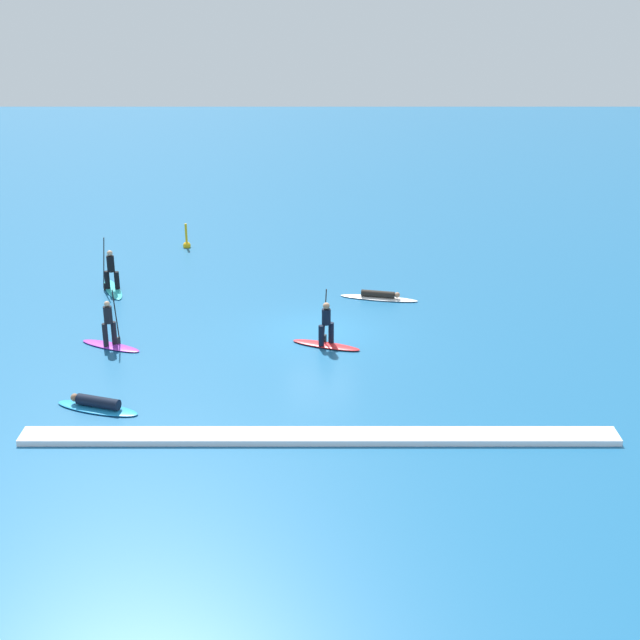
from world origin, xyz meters
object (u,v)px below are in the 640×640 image
surfer_on_blue_board (97,405)px  surfer_on_purple_board (110,334)px  surfer_on_teal_board (112,279)px  surfer_on_red_board (327,335)px  surfer_on_white_board (380,296)px  marker_buoy (187,243)px

surfer_on_blue_board → surfer_on_purple_board: size_ratio=1.16×
surfer_on_purple_board → surfer_on_teal_board: bearing=126.9°
surfer_on_teal_board → surfer_on_red_board: surfer_on_teal_board is taller
surfer_on_blue_board → surfer_on_white_board: bearing=-114.5°
marker_buoy → surfer_on_blue_board: bearing=-91.3°
surfer_on_red_board → marker_buoy: surfer_on_red_board is taller
surfer_on_white_board → surfer_on_red_board: (-2.25, -5.05, 0.34)m
surfer_on_red_board → marker_buoy: size_ratio=2.02×
marker_buoy → surfer_on_purple_board: bearing=-94.7°
surfer_on_teal_board → marker_buoy: surfer_on_teal_board is taller
surfer_on_white_board → surfer_on_red_board: size_ratio=1.26×
surfer_on_blue_board → marker_buoy: bearing=-72.6°
surfer_on_blue_board → surfer_on_white_board: size_ratio=0.88×
surfer_on_purple_board → surfer_on_white_board: surfer_on_purple_board is taller
surfer_on_purple_board → surfer_on_white_board: (10.11, 5.09, -0.39)m
surfer_on_purple_board → surfer_on_red_board: bearing=25.6°
marker_buoy → surfer_on_teal_board: bearing=-109.9°
surfer_on_purple_board → surfer_on_red_board: (7.86, 0.04, -0.05)m
surfer_on_blue_board → surfer_on_teal_board: bearing=-61.7°
surfer_on_purple_board → surfer_on_teal_board: size_ratio=0.90×
surfer_on_red_board → marker_buoy: (-6.82, 12.52, -0.26)m
surfer_on_purple_board → marker_buoy: 12.61m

